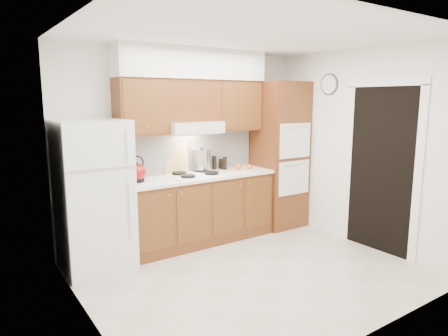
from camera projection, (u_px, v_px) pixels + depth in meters
name	position (u px, v px, depth m)	size (l,w,h in m)	color
floor	(252.00, 272.00, 4.54)	(3.60, 3.60, 0.00)	#BCB5A4
ceiling	(255.00, 34.00, 4.09)	(3.60, 3.60, 0.00)	white
wall_back	(186.00, 146.00, 5.53)	(3.60, 0.02, 2.60)	white
wall_left	(84.00, 178.00, 3.31)	(0.02, 3.00, 2.60)	white
wall_right	(359.00, 148.00, 5.32)	(0.02, 3.00, 2.60)	white
fridge	(94.00, 196.00, 4.53)	(0.75, 0.72, 1.72)	white
base_cabinets	(199.00, 210.00, 5.45)	(2.11, 0.60, 0.90)	brown
countertop	(199.00, 176.00, 5.36)	(2.13, 0.62, 0.04)	white
backsplash	(188.00, 152.00, 5.55)	(2.11, 0.03, 0.56)	white
oven_cabinet	(279.00, 155.00, 6.11)	(0.70, 0.65, 2.20)	brown
upper_cab_left	(141.00, 107.00, 4.91)	(0.63, 0.33, 0.70)	brown
upper_cab_right	(235.00, 106.00, 5.70)	(0.73, 0.33, 0.70)	brown
range_hood	(192.00, 127.00, 5.29)	(0.75, 0.45, 0.15)	silver
upper_cab_over_hood	(190.00, 101.00, 5.28)	(0.75, 0.33, 0.55)	brown
soffit	(193.00, 64.00, 5.21)	(2.13, 0.36, 0.40)	silver
cooktop	(195.00, 175.00, 5.34)	(0.74, 0.50, 0.01)	white
doorway	(381.00, 170.00, 5.07)	(0.02, 0.90, 2.10)	black
wall_clock	(329.00, 84.00, 5.61)	(0.30, 0.30, 0.02)	#3F3833
kettle	(137.00, 173.00, 4.87)	(0.22, 0.22, 0.22)	maroon
cutting_board	(176.00, 159.00, 5.42)	(0.33, 0.02, 0.43)	tan
stock_pot	(202.00, 160.00, 5.57)	(0.26, 0.26, 0.27)	#B6B6BA
condiment_a	(214.00, 163.00, 5.77)	(0.05, 0.05, 0.19)	black
condiment_b	(225.00, 163.00, 5.76)	(0.06, 0.06, 0.19)	black
condiment_c	(221.00, 164.00, 5.83)	(0.05, 0.05, 0.15)	black
orange_near	(249.00, 167.00, 5.78)	(0.08, 0.08, 0.08)	#FF530D
orange_far	(238.00, 167.00, 5.75)	(0.08, 0.08, 0.08)	orange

